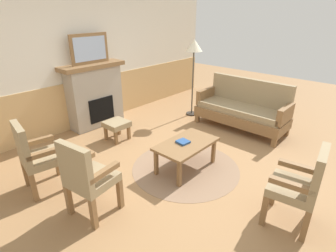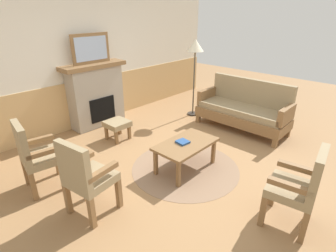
{
  "view_description": "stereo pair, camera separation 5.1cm",
  "coord_description": "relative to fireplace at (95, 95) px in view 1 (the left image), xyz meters",
  "views": [
    {
      "loc": [
        -2.86,
        -2.23,
        2.26
      ],
      "look_at": [
        0.0,
        0.35,
        0.55
      ],
      "focal_mm": 28.4,
      "sensor_mm": 36.0,
      "label": 1
    },
    {
      "loc": [
        -2.83,
        -2.26,
        2.26
      ],
      "look_at": [
        0.0,
        0.35,
        0.55
      ],
      "focal_mm": 28.4,
      "sensor_mm": 36.0,
      "label": 2
    }
  ],
  "objects": [
    {
      "name": "ground_plane",
      "position": [
        0.0,
        -2.35,
        -0.65
      ],
      "size": [
        14.0,
        14.0,
        0.0
      ],
      "primitive_type": "plane",
      "color": "#997047"
    },
    {
      "name": "wall_back",
      "position": [
        0.0,
        0.25,
        0.66
      ],
      "size": [
        7.2,
        0.14,
        2.7
      ],
      "color": "silver",
      "rests_on": "ground_plane"
    },
    {
      "name": "fireplace",
      "position": [
        0.0,
        0.0,
        0.0
      ],
      "size": [
        1.3,
        0.44,
        1.28
      ],
      "color": "#A39989",
      "rests_on": "ground_plane"
    },
    {
      "name": "framed_picture",
      "position": [
        0.0,
        0.0,
        0.91
      ],
      "size": [
        0.8,
        0.04,
        0.56
      ],
      "color": "brown",
      "rests_on": "fireplace"
    },
    {
      "name": "couch",
      "position": [
        1.86,
        -2.33,
        -0.26
      ],
      "size": [
        0.7,
        1.8,
        0.98
      ],
      "color": "brown",
      "rests_on": "ground_plane"
    },
    {
      "name": "coffee_table",
      "position": [
        -0.09,
        -2.44,
        -0.27
      ],
      "size": [
        0.96,
        0.56,
        0.44
      ],
      "color": "brown",
      "rests_on": "ground_plane"
    },
    {
      "name": "round_rug",
      "position": [
        -0.09,
        -2.44,
        -0.65
      ],
      "size": [
        1.65,
        1.65,
        0.01
      ],
      "primitive_type": "cylinder",
      "color": "#896B51",
      "rests_on": "ground_plane"
    },
    {
      "name": "book_on_table",
      "position": [
        -0.12,
        -2.41,
        -0.2
      ],
      "size": [
        0.18,
        0.19,
        0.03
      ],
      "primitive_type": "cube",
      "rotation": [
        0.0,
        0.0,
        -0.12
      ],
      "color": "navy",
      "rests_on": "coffee_table"
    },
    {
      "name": "footstool",
      "position": [
        -0.17,
        -0.87,
        -0.37
      ],
      "size": [
        0.4,
        0.4,
        0.36
      ],
      "color": "brown",
      "rests_on": "ground_plane"
    },
    {
      "name": "armchair_near_fireplace",
      "position": [
        -1.62,
        -2.22,
        -0.11
      ],
      "size": [
        0.54,
        0.54,
        0.98
      ],
      "color": "brown",
      "rests_on": "ground_plane"
    },
    {
      "name": "armchair_by_window_left",
      "position": [
        -1.79,
        -1.31,
        -0.11
      ],
      "size": [
        0.55,
        0.55,
        0.98
      ],
      "color": "brown",
      "rests_on": "ground_plane"
    },
    {
      "name": "armchair_front_left",
      "position": [
        -0.17,
        -4.07,
        -0.11
      ],
      "size": [
        0.54,
        0.54,
        0.98
      ],
      "color": "brown",
      "rests_on": "ground_plane"
    },
    {
      "name": "floor_lamp_by_couch",
      "position": [
        1.8,
        -1.12,
        0.8
      ],
      "size": [
        0.36,
        0.36,
        1.68
      ],
      "color": "#332D28",
      "rests_on": "ground_plane"
    }
  ]
}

